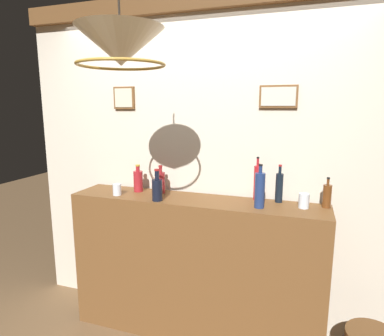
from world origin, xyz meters
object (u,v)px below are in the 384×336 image
pendant_lamp (121,48)px  liquor_bottle_rum (257,182)px  liquor_bottle_sherry (327,196)px  liquor_bottle_bourbon (138,181)px  glass_tumbler_rocks (304,201)px  liquor_bottle_vermouth (157,189)px  liquor_bottle_brandy (260,190)px  liquor_bottle_gin (279,187)px  liquor_bottle_whiskey (161,182)px  glass_tumbler_highball (117,190)px

pendant_lamp → liquor_bottle_rum: bearing=53.4°
liquor_bottle_sherry → liquor_bottle_bourbon: bearing=-178.7°
glass_tumbler_rocks → liquor_bottle_rum: bearing=163.2°
liquor_bottle_vermouth → liquor_bottle_brandy: 0.75m
liquor_bottle_gin → liquor_bottle_sherry: liquor_bottle_gin is taller
liquor_bottle_whiskey → glass_tumbler_rocks: liquor_bottle_whiskey is taller
liquor_bottle_gin → liquor_bottle_rum: liquor_bottle_rum is taller
liquor_bottle_bourbon → pendant_lamp: 1.23m
liquor_bottle_vermouth → liquor_bottle_bourbon: bearing=143.3°
liquor_bottle_vermouth → liquor_bottle_brandy: bearing=5.5°
liquor_bottle_gin → pendant_lamp: size_ratio=0.59×
liquor_bottle_whiskey → glass_tumbler_rocks: (1.10, -0.05, -0.04)m
liquor_bottle_sherry → pendant_lamp: pendant_lamp is taller
liquor_bottle_brandy → glass_tumbler_highball: liquor_bottle_brandy is taller
liquor_bottle_sherry → liquor_bottle_bourbon: liquor_bottle_bourbon is taller
liquor_bottle_whiskey → liquor_bottle_sherry: (1.25, 0.02, -0.01)m
glass_tumbler_rocks → pendant_lamp: pendant_lamp is taller
liquor_bottle_rum → liquor_bottle_brandy: (0.05, -0.19, -0.01)m
liquor_bottle_brandy → liquor_bottle_vermouth: bearing=-174.5°
liquor_bottle_bourbon → glass_tumbler_rocks: (1.30, -0.03, -0.04)m
liquor_bottle_rum → liquor_bottle_brandy: 0.20m
liquor_bottle_rum → glass_tumbler_rocks: (0.34, -0.10, -0.08)m
liquor_bottle_rum → glass_tumbler_rocks: bearing=-16.8°
liquor_bottle_whiskey → liquor_bottle_brandy: 0.82m
liquor_bottle_gin → liquor_bottle_vermouth: 0.90m
liquor_bottle_vermouth → liquor_bottle_bourbon: (-0.26, 0.20, 0.00)m
liquor_bottle_whiskey → liquor_bottle_vermouth: 0.22m
glass_tumbler_highball → liquor_bottle_brandy: bearing=1.9°
liquor_bottle_vermouth → liquor_bottle_brandy: size_ratio=0.78×
pendant_lamp → liquor_bottle_brandy: bearing=44.1°
glass_tumbler_highball → pendant_lamp: bearing=-54.1°
liquor_bottle_gin → liquor_bottle_rum: 0.16m
liquor_bottle_brandy → liquor_bottle_bourbon: 1.01m
liquor_bottle_sherry → liquor_bottle_rum: bearing=175.9°
liquor_bottle_gin → liquor_bottle_bourbon: 1.13m
liquor_bottle_whiskey → liquor_bottle_sherry: liquor_bottle_whiskey is taller
liquor_bottle_gin → glass_tumbler_highball: liquor_bottle_gin is taller
pendant_lamp → liquor_bottle_bourbon: bearing=113.7°
liquor_bottle_gin → glass_tumbler_highball: 1.25m
liquor_bottle_brandy → liquor_bottle_sherry: 0.47m
liquor_bottle_rum → liquor_bottle_gin: bearing=-4.0°
liquor_bottle_whiskey → liquor_bottle_rum: liquor_bottle_rum is taller
liquor_bottle_rum → glass_tumbler_highball: liquor_bottle_rum is taller
liquor_bottle_rum → liquor_bottle_brandy: liquor_bottle_rum is taller
liquor_bottle_brandy → liquor_bottle_bourbon: bearing=173.0°
liquor_bottle_rum → liquor_bottle_bourbon: liquor_bottle_rum is taller
glass_tumbler_rocks → pendant_lamp: 1.54m
liquor_bottle_rum → liquor_bottle_brandy: size_ratio=1.06×
liquor_bottle_whiskey → liquor_bottle_gin: bearing=2.8°
liquor_bottle_gin → glass_tumbler_rocks: (0.18, -0.09, -0.06)m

